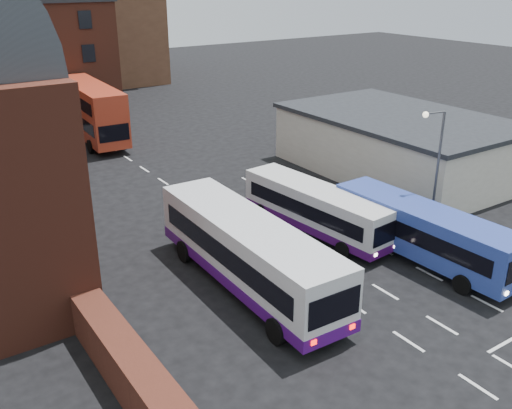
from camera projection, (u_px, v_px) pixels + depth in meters
ground at (393, 332)px, 23.14m from camera, size 180.00×180.00×0.00m
forecourt_wall at (137, 380)px, 19.06m from camera, size 1.20×10.00×1.80m
cream_building at (398, 143)px, 40.83m from camera, size 10.40×16.40×4.25m
castle_keep at (55, 34)px, 74.63m from camera, size 22.00×22.00×12.00m
bus_white_outbound at (248, 249)px, 25.75m from camera, size 3.27×12.18×3.31m
bus_white_inbound at (316, 206)px, 31.43m from camera, size 3.14×9.86×2.64m
bus_blue at (423, 230)px, 28.35m from camera, size 2.89×10.32×2.79m
bus_red_double at (91, 111)px, 48.68m from camera, size 3.49×12.15×4.81m
street_lamp at (435, 162)px, 30.08m from camera, size 1.42×0.44×7.03m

